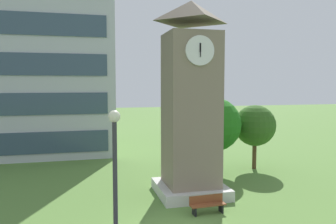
# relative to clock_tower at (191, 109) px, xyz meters

# --- Properties ---
(clock_tower) EXTENTS (3.85, 3.85, 11.04)m
(clock_tower) POSITION_rel_clock_tower_xyz_m (0.00, 0.00, 0.00)
(clock_tower) COLOR gray
(clock_tower) RESTS_ON ground
(park_bench) EXTENTS (1.82, 0.59, 0.88)m
(park_bench) POSITION_rel_clock_tower_xyz_m (-0.10, -3.03, -4.50)
(park_bench) COLOR brown
(park_bench) RESTS_ON ground
(street_lamp) EXTENTS (0.36, 0.36, 5.62)m
(street_lamp) POSITION_rel_clock_tower_xyz_m (-5.11, -8.41, -1.45)
(street_lamp) COLOR #333338
(street_lamp) RESTS_ON ground
(tree_near_tower) EXTENTS (3.09, 3.09, 4.85)m
(tree_near_tower) POSITION_rel_clock_tower_xyz_m (6.55, 4.54, -1.67)
(tree_near_tower) COLOR #513823
(tree_near_tower) RESTS_ON ground
(tree_by_building) EXTENTS (3.82, 3.82, 5.46)m
(tree_by_building) POSITION_rel_clock_tower_xyz_m (3.07, 4.02, -1.42)
(tree_by_building) COLOR #513823
(tree_by_building) RESTS_ON ground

